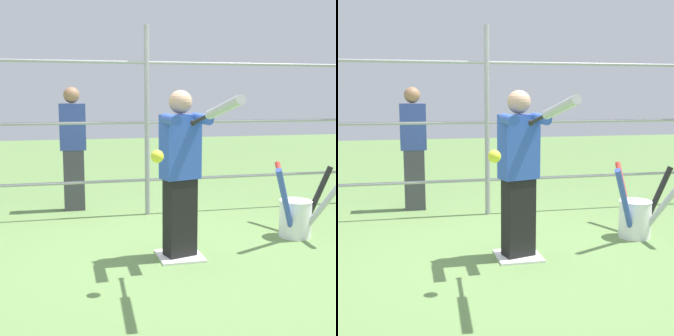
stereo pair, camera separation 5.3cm
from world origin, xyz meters
TOP-DOWN VIEW (x-y plane):
  - ground_plane at (0.00, 0.00)m, footprint 24.00×24.00m
  - home_plate at (0.00, 0.00)m, footprint 0.40×0.40m
  - fence_backstop at (0.00, -1.60)m, footprint 5.82×0.06m
  - batter at (0.00, 0.02)m, footprint 0.38×0.58m
  - baseball_bat_swinging at (-0.03, 0.95)m, footprint 0.10×0.92m
  - softball_in_flight at (0.35, 0.67)m, footprint 0.10×0.10m
  - bat_bucket at (-1.34, -0.33)m, footprint 0.81×1.08m
  - bystander_behind_fence at (0.87, -2.04)m, footprint 0.32×0.20m

SIDE VIEW (x-z plane):
  - ground_plane at x=0.00m, z-range 0.00..0.00m
  - home_plate at x=0.00m, z-range 0.00..0.02m
  - bat_bucket at x=-1.34m, z-range -0.16..0.64m
  - batter at x=0.00m, z-range 0.06..1.57m
  - bystander_behind_fence at x=0.87m, z-range 0.03..1.60m
  - softball_in_flight at x=0.35m, z-range 0.97..1.07m
  - fence_backstop at x=0.00m, z-range 0.00..2.28m
  - baseball_bat_swinging at x=-0.03m, z-range 1.24..1.49m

